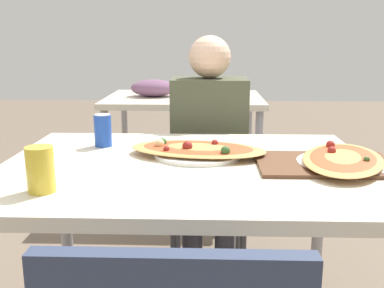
# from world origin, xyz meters

# --- Properties ---
(dining_table) EXTENTS (1.24, 0.95, 0.76)m
(dining_table) POSITION_xyz_m (0.00, 0.00, 0.69)
(dining_table) COLOR beige
(dining_table) RESTS_ON ground_plane
(chair_far_seated) EXTENTS (0.40, 0.40, 0.90)m
(chair_far_seated) POSITION_xyz_m (0.08, 0.80, 0.51)
(chair_far_seated) COLOR #2D3851
(chair_far_seated) RESTS_ON ground_plane
(person_seated) EXTENTS (0.36, 0.28, 1.18)m
(person_seated) POSITION_xyz_m (0.08, 0.69, 0.70)
(person_seated) COLOR #2D2D38
(person_seated) RESTS_ON ground_plane
(pizza_main) EXTENTS (0.52, 0.34, 0.06)m
(pizza_main) POSITION_xyz_m (0.03, 0.11, 0.78)
(pizza_main) COLOR white
(pizza_main) RESTS_ON dining_table
(soda_can) EXTENTS (0.07, 0.07, 0.12)m
(soda_can) POSITION_xyz_m (-0.33, 0.24, 0.82)
(soda_can) COLOR #1E47B2
(soda_can) RESTS_ON dining_table
(drink_glass) EXTENTS (0.08, 0.08, 0.13)m
(drink_glass) POSITION_xyz_m (-0.38, -0.29, 0.82)
(drink_glass) COLOR gold
(drink_glass) RESTS_ON dining_table
(serving_tray) EXTENTS (0.45, 0.30, 0.01)m
(serving_tray) POSITION_xyz_m (0.46, -0.01, 0.77)
(serving_tray) COLOR brown
(serving_tray) RESTS_ON dining_table
(pizza_second) EXTENTS (0.38, 0.51, 0.05)m
(pizza_second) POSITION_xyz_m (0.51, -0.01, 0.78)
(pizza_second) COLOR white
(pizza_second) RESTS_ON dining_table
(background_table) EXTENTS (1.10, 0.80, 0.88)m
(background_table) POSITION_xyz_m (-0.14, 1.74, 0.70)
(background_table) COLOR beige
(background_table) RESTS_ON ground_plane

